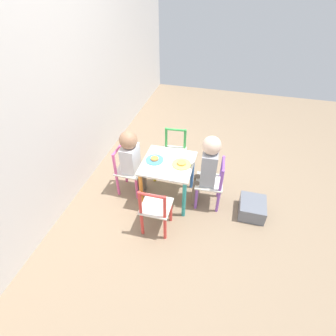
% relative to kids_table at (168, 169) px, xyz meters
% --- Properties ---
extents(ground_plane, '(6.00, 6.00, 0.00)m').
position_rel_kids_table_xyz_m(ground_plane, '(0.00, 0.00, -0.37)').
color(ground_plane, '#8C755B').
extents(house_wall, '(6.00, 0.06, 2.60)m').
position_rel_kids_table_xyz_m(house_wall, '(0.00, 0.98, 0.93)').
color(house_wall, silver).
rests_on(house_wall, ground_plane).
extents(kids_table, '(0.49, 0.49, 0.46)m').
position_rel_kids_table_xyz_m(kids_table, '(0.00, 0.00, 0.00)').
color(kids_table, silver).
rests_on(kids_table, ground_plane).
extents(chair_pink, '(0.26, 0.26, 0.53)m').
position_rel_kids_table_xyz_m(chair_pink, '(0.01, 0.43, -0.11)').
color(chair_pink, silver).
rests_on(chair_pink, ground_plane).
extents(chair_purple, '(0.28, 0.28, 0.53)m').
position_rel_kids_table_xyz_m(chair_purple, '(0.03, -0.43, -0.11)').
color(chair_purple, silver).
rests_on(chair_purple, ground_plane).
extents(chair_green, '(0.28, 0.28, 0.53)m').
position_rel_kids_table_xyz_m(chair_green, '(0.43, 0.04, -0.11)').
color(chair_green, silver).
rests_on(chair_green, ground_plane).
extents(chair_red, '(0.26, 0.26, 0.53)m').
position_rel_kids_table_xyz_m(chair_red, '(-0.43, -0.00, -0.11)').
color(chair_red, silver).
rests_on(chair_red, ground_plane).
extents(child_back, '(0.20, 0.22, 0.73)m').
position_rel_kids_table_xyz_m(child_back, '(0.01, 0.37, 0.08)').
color(child_back, '#7A6B5B').
rests_on(child_back, ground_plane).
extents(child_front, '(0.21, 0.22, 0.79)m').
position_rel_kids_table_xyz_m(child_front, '(0.02, -0.37, 0.10)').
color(child_front, '#7A6B5B').
rests_on(child_front, ground_plane).
extents(plate_back, '(0.17, 0.17, 0.03)m').
position_rel_kids_table_xyz_m(plate_back, '(0.00, 0.13, 0.09)').
color(plate_back, '#4C9EE0').
rests_on(plate_back, kids_table).
extents(plate_front, '(0.18, 0.18, 0.03)m').
position_rel_kids_table_xyz_m(plate_front, '(-0.00, -0.13, 0.09)').
color(plate_front, '#EADB66').
rests_on(plate_front, kids_table).
extents(storage_bin, '(0.28, 0.24, 0.15)m').
position_rel_kids_table_xyz_m(storage_bin, '(-0.01, -0.86, -0.30)').
color(storage_bin, slate).
rests_on(storage_bin, ground_plane).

